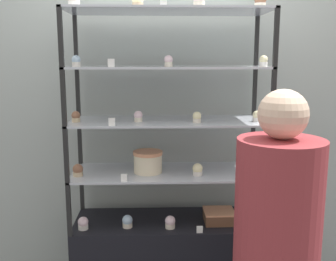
{
  "coord_description": "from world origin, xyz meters",
  "views": [
    {
      "loc": [
        -0.08,
        -2.33,
        1.73
      ],
      "look_at": [
        0.0,
        0.0,
        1.3
      ],
      "focal_mm": 42.0,
      "sensor_mm": 36.0,
      "label": 1
    }
  ],
  "objects": [
    {
      "name": "cupcake_0",
      "position": [
        -0.51,
        -0.11,
        0.76
      ],
      "size": [
        0.06,
        0.06,
        0.08
      ],
      "color": "white",
      "rests_on": "display_base"
    },
    {
      "name": "sheet_cake_frosted",
      "position": [
        0.32,
        -0.04,
        0.76
      ],
      "size": [
        0.19,
        0.17,
        0.07
      ],
      "color": "brown",
      "rests_on": "display_base"
    },
    {
      "name": "cupcake_4",
      "position": [
        -0.53,
        -0.08,
        1.08
      ],
      "size": [
        0.06,
        0.06,
        0.07
      ],
      "color": "#CCB28C",
      "rests_on": "display_riser_lower"
    },
    {
      "name": "cupcake_7",
      "position": [
        -0.54,
        -0.05,
        1.4
      ],
      "size": [
        0.05,
        0.05,
        0.06
      ],
      "color": "#CCB28C",
      "rests_on": "display_riser_middle"
    },
    {
      "name": "price_tag_4",
      "position": [
        -0.03,
        -0.19,
        2.02
      ],
      "size": [
        0.04,
        0.0,
        0.04
      ],
      "color": "white",
      "rests_on": "display_riser_top"
    },
    {
      "name": "cupcake_1",
      "position": [
        -0.25,
        -0.1,
        0.76
      ],
      "size": [
        0.06,
        0.06,
        0.08
      ],
      "color": "beige",
      "rests_on": "display_base"
    },
    {
      "name": "cupcake_11",
      "position": [
        -0.52,
        -0.07,
        1.71
      ],
      "size": [
        0.05,
        0.05,
        0.06
      ],
      "color": "white",
      "rests_on": "display_riser_upper"
    },
    {
      "name": "display_riser_upper",
      "position": [
        0.0,
        0.0,
        1.66
      ],
      "size": [
        1.16,
        0.43,
        0.32
      ],
      "color": "black",
      "rests_on": "display_riser_middle"
    },
    {
      "name": "cupcake_2",
      "position": [
        0.01,
        -0.12,
        0.76
      ],
      "size": [
        0.06,
        0.06,
        0.08
      ],
      "color": "beige",
      "rests_on": "display_base"
    },
    {
      "name": "cupcake_3",
      "position": [
        0.51,
        -0.08,
        0.76
      ],
      "size": [
        0.06,
        0.06,
        0.08
      ],
      "color": "#CCB28C",
      "rests_on": "display_base"
    },
    {
      "name": "display_riser_middle",
      "position": [
        0.0,
        0.0,
        1.34
      ],
      "size": [
        1.16,
        0.43,
        0.32
      ],
      "color": "black",
      "rests_on": "display_riser_lower"
    },
    {
      "name": "cupcake_6",
      "position": [
        0.52,
        -0.06,
        1.08
      ],
      "size": [
        0.06,
        0.06,
        0.07
      ],
      "color": "#CCB28C",
      "rests_on": "display_riser_lower"
    },
    {
      "name": "cupcake_15",
      "position": [
        -0.17,
        -0.05,
        2.04
      ],
      "size": [
        0.07,
        0.07,
        0.08
      ],
      "color": "#CCB28C",
      "rests_on": "display_riser_top"
    },
    {
      "name": "cupcake_17",
      "position": [
        0.51,
        -0.07,
        2.04
      ],
      "size": [
        0.07,
        0.07,
        0.08
      ],
      "color": "beige",
      "rests_on": "display_riser_top"
    },
    {
      "name": "cupcake_13",
      "position": [
        0.54,
        -0.08,
        1.71
      ],
      "size": [
        0.05,
        0.05,
        0.06
      ],
      "color": "white",
      "rests_on": "display_riser_upper"
    },
    {
      "name": "price_tag_2",
      "position": [
        -0.32,
        -0.19,
        1.39
      ],
      "size": [
        0.04,
        0.0,
        0.04
      ],
      "color": "white",
      "rests_on": "display_riser_middle"
    },
    {
      "name": "display_riser_lower",
      "position": [
        0.0,
        0.0,
        1.02
      ],
      "size": [
        1.16,
        0.43,
        0.32
      ],
      "color": "black",
      "rests_on": "display_base"
    },
    {
      "name": "display_riser_top",
      "position": [
        0.0,
        0.0,
        1.98
      ],
      "size": [
        1.16,
        0.43,
        0.32
      ],
      "color": "black",
      "rests_on": "display_riser_upper"
    },
    {
      "name": "price_tag_0",
      "position": [
        0.18,
        -0.19,
        0.75
      ],
      "size": [
        0.04,
        0.0,
        0.04
      ],
      "color": "white",
      "rests_on": "display_base"
    },
    {
      "name": "price_tag_3",
      "position": [
        -0.31,
        -0.19,
        1.71
      ],
      "size": [
        0.04,
        0.0,
        0.04
      ],
      "color": "white",
      "rests_on": "display_riser_upper"
    },
    {
      "name": "cupcake_8",
      "position": [
        -0.18,
        -0.05,
        1.4
      ],
      "size": [
        0.05,
        0.05,
        0.06
      ],
      "color": "beige",
      "rests_on": "display_riser_middle"
    },
    {
      "name": "cupcake_12",
      "position": [
        0.0,
        -0.09,
        1.71
      ],
      "size": [
        0.05,
        0.05,
        0.06
      ],
      "color": "beige",
      "rests_on": "display_riser_upper"
    },
    {
      "name": "cupcake_5",
      "position": [
        0.17,
        -0.09,
        1.08
      ],
      "size": [
        0.06,
        0.06,
        0.07
      ],
      "color": "white",
      "rests_on": "display_riser_lower"
    },
    {
      "name": "back_wall",
      "position": [
        0.0,
        0.36,
        1.3
      ],
      "size": [
        8.0,
        0.05,
        2.6
      ],
      "color": "#A8B2AD",
      "rests_on": "ground_plane"
    },
    {
      "name": "cupcake_9",
      "position": [
        0.16,
        -0.1,
        1.4
      ],
      "size": [
        0.05,
        0.05,
        0.06
      ],
      "color": "beige",
      "rests_on": "display_riser_middle"
    },
    {
      "name": "cupcake_10",
      "position": [
        0.52,
        -0.07,
        1.4
      ],
      "size": [
        0.05,
        0.05,
        0.06
      ],
      "color": "white",
      "rests_on": "display_riser_middle"
    },
    {
      "name": "layer_cake_centerpiece",
      "position": [
        -0.12,
        -0.02,
        1.11
      ],
      "size": [
        0.18,
        0.18,
        0.13
      ],
      "color": "beige",
      "rests_on": "display_riser_lower"
    },
    {
      "name": "customer_figure",
      "position": [
        0.45,
        -0.73,
        0.86
      ],
      "size": [
        0.38,
        0.38,
        1.61
      ],
      "color": "black",
      "rests_on": "ground_plane"
    },
    {
      "name": "cupcake_16",
      "position": [
        0.17,
        -0.12,
        2.04
      ],
      "size": [
        0.07,
        0.07,
        0.08
      ],
      "color": "beige",
      "rests_on": "display_riser_top"
    },
    {
      "name": "price_tag_1",
      "position": [
        -0.25,
        -0.19,
        1.07
      ],
      "size": [
        0.04,
        0.0,
        0.04
      ],
      "color": "white",
      "rests_on": "display_riser_lower"
    }
  ]
}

